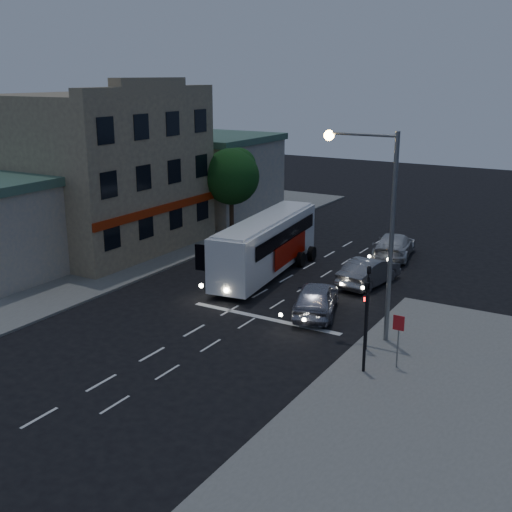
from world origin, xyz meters
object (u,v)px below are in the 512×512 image
Objects in this scene: car_sedan_a at (369,272)px; traffic_signal_side at (366,316)px; street_tree at (231,174)px; regulatory_sign at (398,333)px; car_suv at (316,298)px; car_sedan_b at (394,245)px; streetlight at (378,213)px; tour_bus at (266,244)px; traffic_signal_main at (368,298)px.

traffic_signal_side is (3.82, -10.52, 1.65)m from car_sedan_a.
street_tree is at bearing -16.71° from car_sedan_a.
regulatory_sign is at bearing 43.92° from traffic_signal_side.
car_suv is 0.90× the size of car_sedan_b.
streetlight is (-0.96, 3.40, 3.31)m from traffic_signal_side.
car_sedan_b is at bearing 2.12° from street_tree.
tour_bus is 2.72× the size of traffic_signal_main.
car_suv is at bearing -42.93° from street_tree.
streetlight is 1.45× the size of street_tree.
car_sedan_a is 0.75× the size of street_tree.
traffic_signal_main reaches higher than tour_bus.
car_sedan_b is (5.32, 7.19, -1.04)m from tour_bus.
street_tree reaches higher than tour_bus.
traffic_signal_side reaches higher than car_suv.
car_sedan_b is 12.59m from street_tree.
traffic_signal_side reaches higher than regulatory_sign.
car_sedan_a is 10.74m from regulatory_sign.
regulatory_sign is (1.70, -1.01, -0.82)m from traffic_signal_main.
streetlight is at bearing -41.67° from tour_bus.
street_tree is at bearing 135.50° from traffic_signal_side.
tour_bus is at bearing 43.76° from car_sedan_b.
traffic_signal_side is at bearing -136.08° from regulatory_sign.
car_sedan_a is (0.62, 5.52, -0.04)m from car_suv.
traffic_signal_main is at bearing 149.16° from regulatory_sign.
tour_bus is 13.76m from regulatory_sign.
car_sedan_a is 1.14× the size of traffic_signal_side.
car_suv is 6.88m from traffic_signal_side.
streetlight reaches higher than car_sedan_b.
streetlight is (3.53, -13.27, 4.96)m from car_sedan_b.
car_suv is at bearing 155.34° from streetlight.
street_tree is at bearing 137.97° from traffic_signal_main.
street_tree reaches higher than regulatory_sign.
regulatory_sign is 0.24× the size of streetlight.
car_sedan_a is at bearing 111.91° from streetlight.
traffic_signal_main is at bearing 94.72° from car_sedan_b.
car_sedan_b is at bearing -108.02° from car_suv.
car_sedan_b is at bearing 104.45° from traffic_signal_main.
streetlight is (8.85, -6.08, 3.92)m from tour_bus.
regulatory_sign is 5.18m from streetlight.
regulatory_sign reaches higher than car_sedan_b.
traffic_signal_main reaches higher than car_suv.
tour_bus is 11.43m from streetlight.
car_sedan_a is at bearing 116.76° from regulatory_sign.
traffic_signal_main is at bearing -79.80° from streetlight.
street_tree is (-12.68, 5.70, 3.73)m from car_sedan_a.
tour_bus reaches higher than regulatory_sign.
traffic_signal_side is (9.81, -9.48, 0.61)m from tour_bus.
traffic_signal_side is at bearing -70.51° from traffic_signal_main.
traffic_signal_side is at bearing 117.44° from car_sedan_a.
car_sedan_b is 15.26m from traffic_signal_main.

